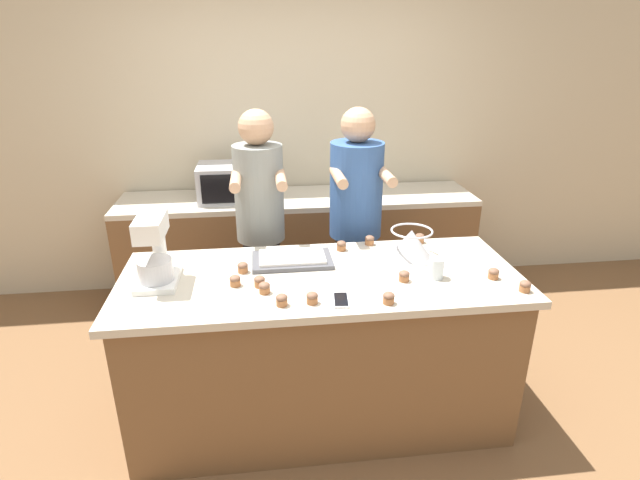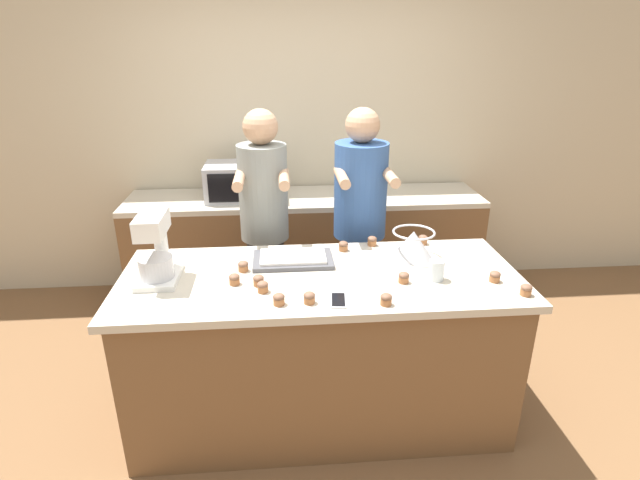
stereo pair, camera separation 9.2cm
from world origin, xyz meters
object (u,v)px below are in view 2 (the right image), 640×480
at_px(cupcake_1, 263,287).
at_px(cupcake_11, 243,266).
at_px(cell_phone, 338,300).
at_px(microwave_oven, 242,181).
at_px(person_left, 265,230).
at_px(drinking_glass, 437,270).
at_px(cupcake_3, 259,280).
at_px(stand_mixer, 156,251).
at_px(cupcake_7, 234,279).
at_px(person_right, 359,229).
at_px(baking_tray, 293,259).
at_px(cupcake_0, 372,241).
at_px(cupcake_6, 279,299).
at_px(cupcake_4, 404,277).
at_px(cupcake_2, 309,298).
at_px(cupcake_12, 423,239).
at_px(cupcake_9, 343,246).
at_px(mixing_bowl, 413,243).
at_px(cupcake_8, 526,290).
at_px(cupcake_5, 495,276).
at_px(cupcake_10, 386,299).

relative_size(cupcake_1, cupcake_11, 1.00).
bearing_deg(cell_phone, microwave_oven, 107.50).
relative_size(person_left, drinking_glass, 15.41).
bearing_deg(cupcake_3, stand_mixer, 167.86).
bearing_deg(cupcake_7, stand_mixer, 167.54).
bearing_deg(person_right, person_left, -179.94).
xyz_separation_m(baking_tray, drinking_glass, (0.72, -0.28, 0.04)).
relative_size(cupcake_0, cupcake_1, 1.00).
bearing_deg(cupcake_6, cupcake_4, 15.36).
bearing_deg(drinking_glass, stand_mixer, 175.13).
relative_size(cupcake_0, cupcake_7, 1.00).
distance_m(cell_phone, cupcake_3, 0.43).
distance_m(microwave_oven, cupcake_2, 1.80).
height_order(baking_tray, cupcake_12, cupcake_12).
distance_m(cupcake_3, cupcake_9, 0.63).
relative_size(mixing_bowl, cupcake_8, 4.11).
distance_m(cupcake_1, cupcake_5, 1.17).
bearing_deg(drinking_glass, cupcake_10, -142.87).
distance_m(baking_tray, cupcake_8, 1.20).
distance_m(stand_mixer, cupcake_10, 1.17).
xyz_separation_m(stand_mixer, cupcake_10, (1.10, -0.35, -0.13)).
height_order(stand_mixer, cupcake_1, stand_mixer).
xyz_separation_m(drinking_glass, cupcake_2, (-0.66, -0.19, -0.02)).
bearing_deg(cupcake_0, stand_mixer, -163.03).
relative_size(mixing_bowl, cupcake_3, 4.11).
bearing_deg(person_left, microwave_oven, 104.24).
relative_size(cupcake_3, cupcake_6, 1.00).
bearing_deg(mixing_bowl, baking_tray, -179.37).
height_order(cupcake_1, cupcake_3, same).
relative_size(cupcake_1, cupcake_12, 1.00).
bearing_deg(person_left, cell_phone, -70.19).
relative_size(cupcake_0, cupcake_3, 1.00).
bearing_deg(cupcake_0, cupcake_2, -122.13).
relative_size(cupcake_3, cupcake_11, 1.00).
height_order(cupcake_6, cupcake_11, same).
bearing_deg(person_left, cupcake_5, -36.36).
xyz_separation_m(person_left, cupcake_8, (1.27, -1.02, 0.04)).
xyz_separation_m(cupcake_4, cupcake_6, (-0.63, -0.17, 0.00)).
bearing_deg(cupcake_4, stand_mixer, 173.63).
bearing_deg(baking_tray, cupcake_12, 13.60).
xyz_separation_m(drinking_glass, cupcake_8, (0.38, -0.20, -0.02)).
xyz_separation_m(cupcake_5, cupcake_12, (-0.23, 0.52, 0.00)).
distance_m(cupcake_0, cupcake_7, 0.90).
distance_m(cupcake_9, cupcake_12, 0.49).
xyz_separation_m(mixing_bowl, cupcake_0, (-0.19, 0.19, -0.05)).
bearing_deg(cupcake_8, stand_mixer, 169.90).
height_order(stand_mixer, cupcake_5, stand_mixer).
relative_size(cupcake_0, cupcake_8, 1.00).
bearing_deg(cupcake_11, cupcake_0, 21.39).
bearing_deg(cupcake_8, mixing_bowl, 131.40).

